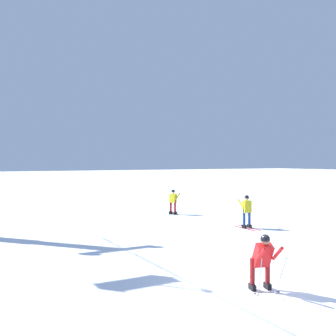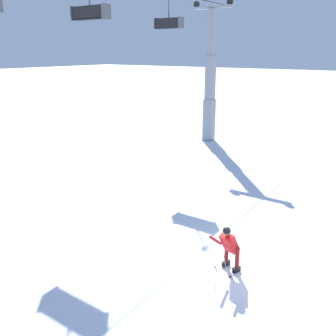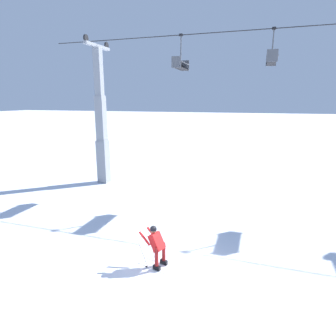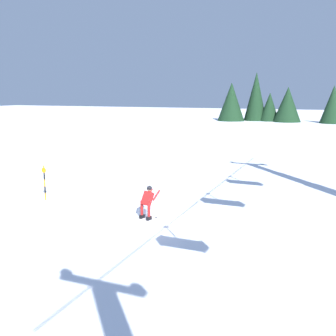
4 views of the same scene
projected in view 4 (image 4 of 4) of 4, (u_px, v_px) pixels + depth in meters
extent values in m
plane|color=white|center=(142.00, 220.00, 18.08)|extent=(260.00, 260.00, 0.00)
cube|color=white|center=(142.00, 218.00, 18.34)|extent=(1.70, 0.58, 0.01)
cube|color=black|center=(142.00, 216.00, 18.32)|extent=(0.30, 0.18, 0.16)
cylinder|color=maroon|center=(142.00, 208.00, 18.24)|extent=(0.13, 0.13, 0.68)
cube|color=white|center=(149.00, 220.00, 18.07)|extent=(1.70, 0.58, 0.01)
cube|color=black|center=(149.00, 218.00, 18.05)|extent=(0.30, 0.18, 0.16)
cylinder|color=maroon|center=(149.00, 209.00, 17.97)|extent=(0.13, 0.13, 0.68)
cube|color=red|center=(147.00, 198.00, 18.14)|extent=(0.62, 0.55, 0.68)
sphere|color=#997051|center=(149.00, 189.00, 18.17)|extent=(0.23, 0.23, 0.23)
sphere|color=black|center=(149.00, 188.00, 18.17)|extent=(0.25, 0.25, 0.25)
cylinder|color=red|center=(149.00, 194.00, 18.54)|extent=(0.51, 0.22, 0.45)
cylinder|color=gray|center=(149.00, 206.00, 18.72)|extent=(0.48, 0.04, 1.18)
cylinder|color=black|center=(146.00, 215.00, 18.69)|extent=(0.07, 0.07, 0.01)
cylinder|color=red|center=(156.00, 195.00, 18.26)|extent=(0.51, 0.22, 0.45)
cylinder|color=gray|center=(158.00, 208.00, 18.38)|extent=(0.42, 0.26, 1.18)
cylinder|color=black|center=(156.00, 218.00, 18.29)|extent=(0.07, 0.07, 0.01)
cylinder|color=orange|center=(46.00, 197.00, 21.44)|extent=(0.07, 0.07, 0.38)
cylinder|color=black|center=(45.00, 190.00, 21.37)|extent=(0.07, 0.07, 0.38)
cylinder|color=orange|center=(45.00, 183.00, 21.30)|extent=(0.07, 0.07, 0.38)
cylinder|color=black|center=(44.00, 176.00, 21.23)|extent=(0.07, 0.07, 0.38)
cylinder|color=orange|center=(44.00, 169.00, 21.16)|extent=(0.07, 0.07, 0.38)
cylinder|color=orange|center=(44.00, 170.00, 21.15)|extent=(0.02, 0.28, 0.28)
cone|color=black|center=(333.00, 104.00, 74.70)|extent=(4.59, 4.59, 7.16)
cone|color=black|center=(288.00, 104.00, 78.62)|extent=(5.46, 5.46, 6.89)
cone|color=black|center=(270.00, 107.00, 81.11)|extent=(4.06, 4.06, 5.79)
cone|color=black|center=(256.00, 96.00, 82.28)|extent=(4.68, 4.68, 9.99)
cone|color=black|center=(231.00, 102.00, 81.52)|extent=(5.54, 5.54, 7.83)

